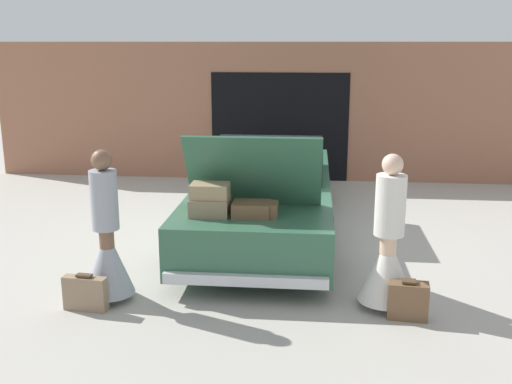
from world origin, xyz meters
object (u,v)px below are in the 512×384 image
at_px(person_left, 107,247).
at_px(suitcase_beside_right_person, 408,300).
at_px(car, 265,193).
at_px(suitcase_beside_left_person, 85,293).
at_px(person_right, 388,254).

bearing_deg(person_left, suitcase_beside_right_person, 92.82).
xyz_separation_m(car, suitcase_beside_left_person, (-1.68, -2.95, -0.41)).
xyz_separation_m(car, person_right, (1.52, -2.55, 0.01)).
bearing_deg(suitcase_beside_left_person, person_right, 7.12).
height_order(car, person_left, car).
bearing_deg(person_right, suitcase_beside_left_person, 83.13).
distance_m(suitcase_beside_left_person, suitcase_beside_right_person, 3.40).
relative_size(car, person_left, 3.12).
relative_size(person_left, suitcase_beside_left_person, 3.49).
bearing_deg(car, person_right, -59.19).
distance_m(car, person_left, 3.06).
bearing_deg(person_left, car, 156.00).
relative_size(car, person_right, 3.14).
height_order(car, person_right, car).
relative_size(person_left, person_right, 1.01).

